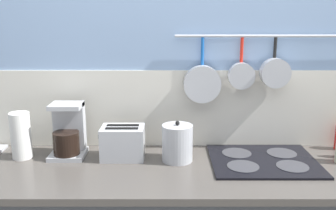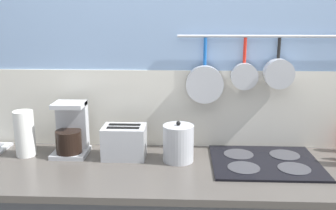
{
  "view_description": "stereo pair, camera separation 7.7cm",
  "coord_description": "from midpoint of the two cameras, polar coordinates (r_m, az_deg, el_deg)",
  "views": [
    {
      "loc": [
        -0.18,
        -1.79,
        1.68
      ],
      "look_at": [
        -0.18,
        0.0,
        1.24
      ],
      "focal_mm": 40.0,
      "sensor_mm": 36.0,
      "label": 1
    },
    {
      "loc": [
        -0.1,
        -1.79,
        1.68
      ],
      "look_at": [
        -0.18,
        0.0,
        1.24
      ],
      "focal_mm": 40.0,
      "sensor_mm": 36.0,
      "label": 2
    }
  ],
  "objects": [
    {
      "name": "wall_back",
      "position": [
        2.2,
        3.66,
        3.12
      ],
      "size": [
        7.2,
        0.15,
        2.6
      ],
      "color": "#84A3CC",
      "rests_on": "ground_plane"
    },
    {
      "name": "kettle",
      "position": [
        2.01,
        0.34,
        -5.81
      ],
      "size": [
        0.16,
        0.16,
        0.22
      ],
      "color": "#B7BABF",
      "rests_on": "countertop"
    },
    {
      "name": "toaster",
      "position": [
        2.06,
        -7.95,
        -5.69
      ],
      "size": [
        0.25,
        0.17,
        0.18
      ],
      "color": "#B7BABF",
      "rests_on": "countertop"
    },
    {
      "name": "coffee_maker",
      "position": [
        2.16,
        -15.95,
        -4.3
      ],
      "size": [
        0.19,
        0.19,
        0.3
      ],
      "color": "#B7BABF",
      "rests_on": "countertop"
    },
    {
      "name": "cooktop",
      "position": [
        2.08,
        13.29,
        -8.24
      ],
      "size": [
        0.56,
        0.47,
        0.01
      ],
      "color": "black",
      "rests_on": "countertop"
    },
    {
      "name": "countertop",
      "position": [
        1.96,
        4.14,
        -10.03
      ],
      "size": [
        3.28,
        0.66,
        0.03
      ],
      "color": "#4C4742",
      "rests_on": "cabinet_base"
    },
    {
      "name": "paper_towel_roll",
      "position": [
        2.2,
        -22.44,
        -4.33
      ],
      "size": [
        0.11,
        0.11,
        0.26
      ],
      "color": "white",
      "rests_on": "countertop"
    }
  ]
}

